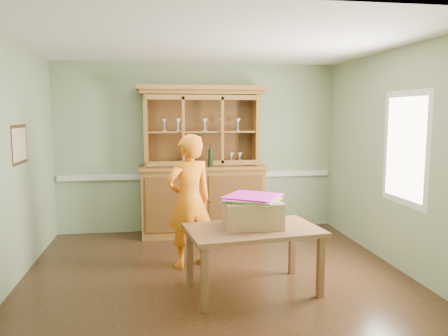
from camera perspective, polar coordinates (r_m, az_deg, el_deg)
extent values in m
plane|color=#402714|center=(5.43, -1.23, -13.41)|extent=(4.50, 4.50, 0.00)
plane|color=white|center=(5.15, -1.32, 16.00)|extent=(4.50, 4.50, 0.00)
plane|color=gray|center=(7.10, -3.41, 2.64)|extent=(4.50, 0.00, 4.50)
plane|color=gray|center=(5.31, -26.09, 0.39)|extent=(0.00, 4.00, 4.00)
plane|color=gray|center=(5.85, 21.12, 1.20)|extent=(0.00, 4.00, 4.00)
plane|color=gray|center=(3.17, 3.53, -3.04)|extent=(4.50, 0.00, 4.50)
cube|color=silver|center=(7.12, -3.37, -0.99)|extent=(4.41, 0.05, 0.08)
cube|color=#362615|center=(5.58, -25.11, 2.79)|extent=(0.03, 0.60, 0.46)
cube|color=#C0B78D|center=(5.57, -25.05, 2.80)|extent=(0.01, 0.52, 0.38)
cube|color=silver|center=(5.57, 22.55, 2.41)|extent=(0.03, 0.96, 1.36)
cube|color=white|center=(5.57, 22.50, 2.41)|extent=(0.01, 0.80, 1.20)
cube|color=brown|center=(6.93, -2.80, -4.35)|extent=(1.90, 0.58, 1.05)
cube|color=brown|center=(6.83, -2.81, 0.14)|extent=(1.96, 0.64, 0.04)
cube|color=brown|center=(7.07, -3.09, 5.04)|extent=(1.79, 0.04, 1.11)
cube|color=brown|center=(6.85, -10.16, 4.87)|extent=(0.06, 0.40, 1.11)
cube|color=brown|center=(7.03, 4.12, 5.02)|extent=(0.06, 0.40, 1.11)
cube|color=brown|center=(6.89, -2.96, 9.85)|extent=(1.90, 0.46, 0.06)
cube|color=brown|center=(6.87, -2.95, 10.39)|extent=(1.98, 0.51, 0.06)
cube|color=brown|center=(6.89, -2.93, 4.77)|extent=(1.66, 0.35, 0.03)
imported|color=#B2B2B7|center=(6.90, -4.21, 1.22)|extent=(0.19, 0.19, 0.20)
imported|color=yellow|center=(6.89, -6.83, 0.57)|extent=(0.23, 0.23, 0.06)
cylinder|color=black|center=(6.65, -1.76, 1.60)|extent=(0.07, 0.07, 0.34)
cube|color=brown|center=(4.70, 3.84, -8.09)|extent=(1.49, 1.01, 0.05)
cube|color=brown|center=(4.33, -2.58, -14.32)|extent=(0.07, 0.07, 0.65)
cube|color=brown|center=(4.96, -4.51, -11.50)|extent=(0.07, 0.07, 0.65)
cube|color=brown|center=(4.76, 12.49, -12.46)|extent=(0.07, 0.07, 0.65)
cube|color=brown|center=(5.34, 8.89, -10.19)|extent=(0.07, 0.07, 0.65)
cube|color=#A97F57|center=(4.73, 3.73, -5.97)|extent=(0.61, 0.49, 0.28)
cube|color=yellow|center=(4.73, 3.86, -4.18)|extent=(0.72, 0.72, 0.01)
cube|color=green|center=(4.73, 3.86, -4.08)|extent=(0.72, 0.72, 0.01)
cube|color=#2FD0E0|center=(4.72, 3.86, -3.97)|extent=(0.72, 0.72, 0.01)
cube|color=pink|center=(4.72, 3.86, -3.86)|extent=(0.72, 0.72, 0.01)
cube|color=#DC216E|center=(4.72, 3.86, -3.76)|extent=(0.72, 0.72, 0.01)
cube|color=#E122C6|center=(4.72, 3.87, -3.65)|extent=(0.72, 0.72, 0.01)
imported|color=orange|center=(5.44, -4.56, -4.32)|extent=(0.71, 0.59, 1.66)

